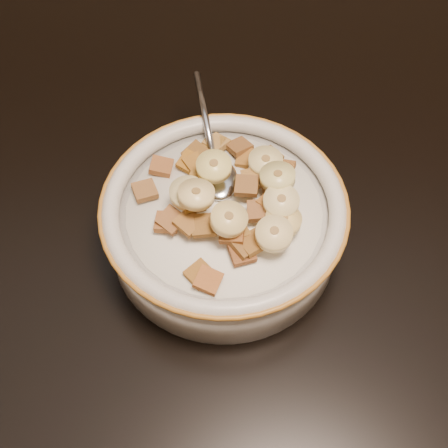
{
  "coord_description": "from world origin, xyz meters",
  "views": [
    {
      "loc": [
        0.13,
        -0.42,
        1.25
      ],
      "look_at": [
        0.11,
        -0.11,
        0.78
      ],
      "focal_mm": 50.0,
      "sensor_mm": 36.0,
      "label": 1
    }
  ],
  "objects_px": {
    "cereal_bowl": "(224,227)",
    "table": "(128,165)",
    "spoon": "(217,179)",
    "chair": "(268,11)"
  },
  "relations": [
    {
      "from": "spoon",
      "to": "chair",
      "type": "bearing_deg",
      "value": -107.73
    },
    {
      "from": "table",
      "to": "cereal_bowl",
      "type": "relative_size",
      "value": 6.67
    },
    {
      "from": "table",
      "to": "spoon",
      "type": "relative_size",
      "value": 27.79
    },
    {
      "from": "spoon",
      "to": "cereal_bowl",
      "type": "bearing_deg",
      "value": 90.0
    },
    {
      "from": "chair",
      "to": "spoon",
      "type": "distance_m",
      "value": 0.84
    },
    {
      "from": "table",
      "to": "spoon",
      "type": "bearing_deg",
      "value": -37.25
    },
    {
      "from": "cereal_bowl",
      "to": "table",
      "type": "bearing_deg",
      "value": 136.1
    },
    {
      "from": "cereal_bowl",
      "to": "spoon",
      "type": "bearing_deg",
      "value": 103.18
    },
    {
      "from": "cereal_bowl",
      "to": "spoon",
      "type": "height_order",
      "value": "spoon"
    },
    {
      "from": "cereal_bowl",
      "to": "spoon",
      "type": "distance_m",
      "value": 0.04
    }
  ]
}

